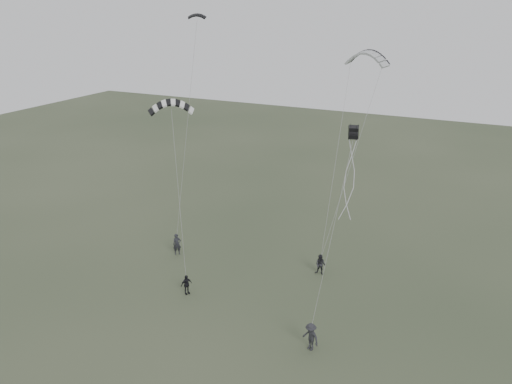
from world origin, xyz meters
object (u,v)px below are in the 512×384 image
at_px(flyer_center, 186,285).
at_px(flyer_far, 311,337).
at_px(kite_pale_large, 367,52).
at_px(kite_box, 353,132).
at_px(flyer_left, 177,244).
at_px(flyer_right, 320,265).
at_px(kite_striped, 171,102).
at_px(kite_dark_small, 197,15).

height_order(flyer_center, flyer_far, flyer_far).
distance_m(flyer_center, kite_pale_large, 22.32).
relative_size(flyer_far, kite_box, 2.73).
xyz_separation_m(flyer_left, kite_pale_large, (13.08, 8.05, 15.60)).
distance_m(flyer_right, kite_striped, 16.94).
xyz_separation_m(flyer_right, flyer_far, (2.35, -9.04, 0.08)).
distance_m(kite_dark_small, kite_striped, 7.97).
distance_m(flyer_left, kite_dark_small, 18.76).
bearing_deg(flyer_center, kite_striped, 66.73).
relative_size(flyer_left, kite_dark_small, 1.33).
height_order(flyer_left, flyer_right, flyer_left).
bearing_deg(flyer_far, kite_pale_large, 119.16).
bearing_deg(flyer_left, flyer_right, -32.62).
relative_size(flyer_far, kite_striped, 0.57).
relative_size(flyer_left, flyer_far, 1.01).
height_order(flyer_left, kite_dark_small, kite_dark_small).
xyz_separation_m(flyer_center, flyer_far, (10.34, -2.12, 0.16)).
relative_size(flyer_center, kite_striped, 0.48).
bearing_deg(flyer_far, flyer_center, -167.53).
height_order(kite_striped, kite_box, kite_striped).
relative_size(flyer_center, kite_pale_large, 0.42).
height_order(flyer_far, kite_striped, kite_striped).
xyz_separation_m(flyer_far, kite_dark_small, (-14.18, 11.29, 18.28)).
height_order(flyer_center, kite_dark_small, kite_dark_small).
height_order(flyer_far, kite_pale_large, kite_pale_large).
relative_size(flyer_left, kite_pale_large, 0.51).
height_order(flyer_center, kite_striped, kite_striped).
bearing_deg(flyer_left, kite_pale_large, -10.30).
bearing_deg(flyer_left, flyer_far, -67.96).
bearing_deg(flyer_center, flyer_right, -21.05).
bearing_deg(kite_dark_small, flyer_right, -31.16).
bearing_deg(flyer_right, kite_striped, -165.49).
distance_m(kite_pale_large, kite_box, 11.75).
bearing_deg(kite_pale_large, kite_dark_small, -143.23).
bearing_deg(flyer_right, kite_box, -58.49).
bearing_deg(flyer_far, kite_box, 103.82).
bearing_deg(kite_pale_large, kite_striped, -122.98).
height_order(flyer_far, kite_dark_small, kite_dark_small).
distance_m(kite_dark_small, kite_pale_large, 13.64).
bearing_deg(flyer_far, kite_dark_small, 165.50).
height_order(flyer_left, kite_box, kite_box).
bearing_deg(kite_pale_large, flyer_right, -79.07).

